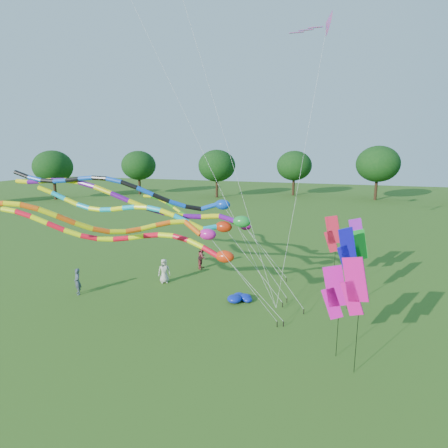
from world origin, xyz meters
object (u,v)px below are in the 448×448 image
(tube_kite_red, at_px, (142,239))
(tube_kite_orange, at_px, (128,224))
(person_a, at_px, (164,271))
(person_b, at_px, (77,282))
(blue_nylon_heap, at_px, (237,299))
(person_c, at_px, (202,257))

(tube_kite_red, bearing_deg, tube_kite_orange, -84.56)
(person_a, height_order, person_b, person_b)
(blue_nylon_heap, distance_m, person_a, 5.91)
(tube_kite_orange, relative_size, person_b, 7.27)
(person_a, bearing_deg, tube_kite_orange, -106.47)
(person_b, distance_m, person_c, 9.08)
(tube_kite_red, relative_size, person_b, 8.68)
(person_a, bearing_deg, blue_nylon_heap, -48.25)
(person_c, bearing_deg, tube_kite_red, 176.07)
(tube_kite_red, distance_m, tube_kite_orange, 2.54)
(person_a, height_order, person_c, person_c)
(person_b, bearing_deg, tube_kite_orange, 7.20)
(person_c, bearing_deg, blue_nylon_heap, -145.13)
(tube_kite_orange, xyz_separation_m, person_b, (-6.11, 3.65, -4.77))
(blue_nylon_heap, distance_m, person_b, 10.05)
(blue_nylon_heap, bearing_deg, tube_kite_orange, -124.93)
(person_b, relative_size, person_c, 0.94)
(tube_kite_red, distance_m, person_a, 6.26)
(blue_nylon_heap, height_order, person_b, person_b)
(person_b, height_order, person_c, person_c)
(blue_nylon_heap, bearing_deg, tube_kite_red, -142.73)
(person_a, bearing_deg, person_b, -171.60)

